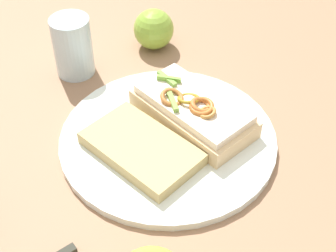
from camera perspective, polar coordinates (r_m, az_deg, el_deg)
The scene contains 6 objects.
ground_plane at distance 0.73m, azimuth -0.00°, elevation -1.81°, with size 2.00×2.00×0.00m, color #946E51.
plate at distance 0.73m, azimuth -0.00°, elevation -1.48°, with size 0.31×0.31×0.01m, color white.
sandwich at distance 0.74m, azimuth 2.85°, elevation 1.81°, with size 0.21×0.17×0.05m.
bread_slice_side at distance 0.70m, azimuth -3.05°, elevation -2.56°, with size 0.16×0.10×0.02m, color tan.
apple_2 at distance 0.91m, azimuth -1.64°, elevation 10.96°, with size 0.07×0.07×0.07m, color #84AD39.
drinking_glass at distance 0.85m, azimuth -10.78°, elevation 8.89°, with size 0.06×0.06×0.10m, color silver.
Camera 1 is at (-0.18, 0.49, 0.52)m, focal length 53.57 mm.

